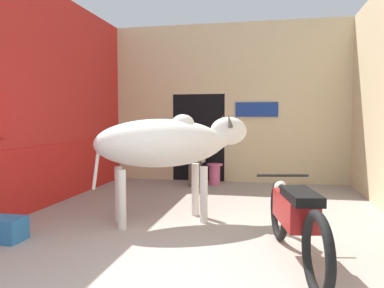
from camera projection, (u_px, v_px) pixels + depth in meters
name	position (u px, v px, depth m)	size (l,w,h in m)	color
ground_plane	(160.00, 286.00, 3.21)	(30.00, 30.00, 0.00)	#9E9389
wall_left_shopfront	(49.00, 101.00, 6.31)	(0.25, 5.50, 3.59)	red
wall_back_with_doorway	(219.00, 115.00, 8.76)	(5.30, 0.93, 3.59)	beige
cow	(169.00, 143.00, 5.18)	(2.17, 1.50, 1.52)	silver
motorcycle_near	(295.00, 217.00, 3.70)	(0.62, 2.13, 0.81)	black
shopkeeper_seated	(196.00, 155.00, 8.01)	(0.36, 0.33, 1.24)	brown
plastic_stool	(215.00, 174.00, 8.15)	(0.34, 0.34, 0.46)	#DB6093
crate	(5.00, 229.00, 4.39)	(0.44, 0.32, 0.28)	teal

